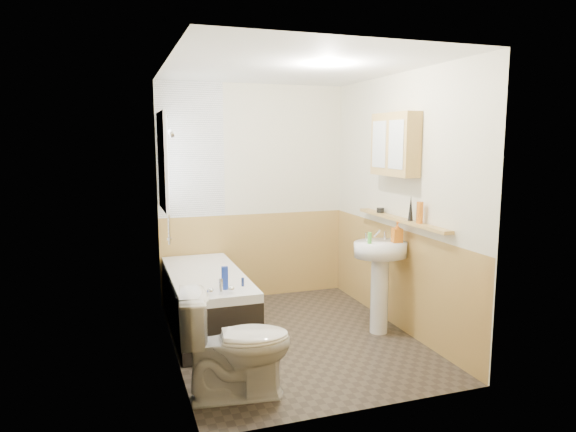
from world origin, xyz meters
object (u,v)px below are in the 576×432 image
Objects in this scene: bathtub at (207,300)px; pine_shelf at (400,220)px; sink at (380,268)px; toilet at (236,344)px; medicine_cabinet at (395,144)px.

bathtub is 2.06m from pine_shelf.
toilet is at bearing -161.25° from sink.
toilet reaches higher than bathtub.
sink is at bearing -22.47° from bathtub.
medicine_cabinet is at bearing 105.46° from pine_shelf.
bathtub is 1.73m from sink.
pine_shelf is 2.30× the size of medicine_cabinet.
medicine_cabinet reaches higher than pine_shelf.
toilet is at bearing -91.19° from bathtub.
bathtub is 2.10× the size of toilet.
medicine_cabinet reaches higher than sink.
bathtub is at bearing 6.16° from toilet.
medicine_cabinet is at bearing 19.98° from sink.
pine_shelf is at bearing -20.46° from bathtub.
toilet is 1.80m from sink.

